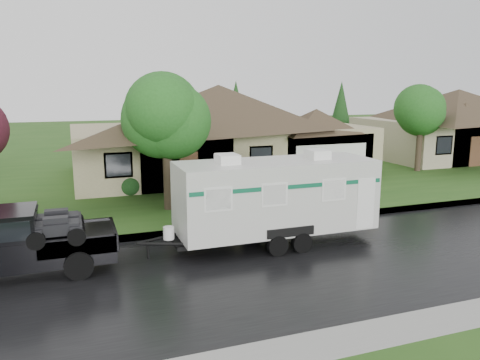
# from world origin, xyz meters

# --- Properties ---
(ground) EXTENTS (140.00, 140.00, 0.00)m
(ground) POSITION_xyz_m (0.00, 0.00, 0.00)
(ground) COLOR #274F18
(ground) RESTS_ON ground
(road) EXTENTS (140.00, 8.00, 0.01)m
(road) POSITION_xyz_m (0.00, -2.00, 0.01)
(road) COLOR black
(road) RESTS_ON ground
(curb) EXTENTS (140.00, 0.50, 0.15)m
(curb) POSITION_xyz_m (0.00, 2.25, 0.07)
(curb) COLOR gray
(curb) RESTS_ON ground
(lawn) EXTENTS (140.00, 26.00, 0.15)m
(lawn) POSITION_xyz_m (0.00, 15.00, 0.07)
(lawn) COLOR #274F18
(lawn) RESTS_ON ground
(house_main) EXTENTS (19.44, 10.80, 6.90)m
(house_main) POSITION_xyz_m (2.29, 13.84, 3.59)
(house_main) COLOR gray
(house_main) RESTS_ON lawn
(house_neighbor) EXTENTS (15.12, 9.72, 6.45)m
(house_neighbor) POSITION_xyz_m (22.27, 14.34, 3.32)
(house_neighbor) COLOR tan
(house_neighbor) RESTS_ON lawn
(tree_left_green) EXTENTS (3.62, 3.62, 5.99)m
(tree_left_green) POSITION_xyz_m (-3.01, 5.66, 4.30)
(tree_left_green) COLOR #382B1E
(tree_left_green) RESTS_ON lawn
(tree_right_green) EXTENTS (3.32, 3.32, 5.50)m
(tree_right_green) POSITION_xyz_m (14.49, 9.90, 3.96)
(tree_right_green) COLOR #382B1E
(tree_right_green) RESTS_ON lawn
(shrub_row) EXTENTS (13.60, 1.00, 1.00)m
(shrub_row) POSITION_xyz_m (2.00, 9.30, 0.65)
(shrub_row) COLOR #143814
(shrub_row) RESTS_ON lawn
(pickup_truck) EXTENTS (6.07, 2.31, 2.02)m
(pickup_truck) POSITION_xyz_m (-9.05, 0.03, 1.08)
(pickup_truck) COLOR black
(pickup_truck) RESTS_ON ground
(travel_trailer) EXTENTS (7.49, 2.63, 3.36)m
(travel_trailer) POSITION_xyz_m (-0.24, 0.03, 1.78)
(travel_trailer) COLOR silver
(travel_trailer) RESTS_ON ground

